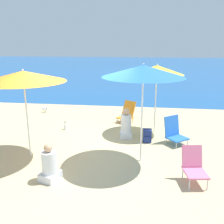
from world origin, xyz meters
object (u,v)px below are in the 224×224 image
(beach_umbrella_yellow, at_px, (157,70))
(beach_umbrella_orange, at_px, (23,76))
(water_bottle, at_px, (65,127))
(beach_chair_pink, at_px, (194,165))
(person_seated_near, at_px, (126,125))
(seagull, at_px, (45,109))
(person_seated_far, at_px, (49,165))
(beach_chair_orange, at_px, (127,113))
(backpack_navy, at_px, (147,136))
(beach_chair_blue, at_px, (174,131))
(beach_umbrella_blue, at_px, (143,71))

(beach_umbrella_yellow, relative_size, beach_umbrella_orange, 0.99)
(water_bottle, bearing_deg, beach_chair_pink, -37.02)
(person_seated_near, distance_m, seagull, 4.25)
(person_seated_near, bearing_deg, person_seated_far, -128.48)
(beach_chair_orange, xyz_separation_m, backpack_navy, (0.71, -1.79, -0.16))
(beach_chair_blue, bearing_deg, person_seated_near, 130.57)
(beach_chair_pink, bearing_deg, beach_chair_orange, 104.48)
(person_seated_far, bearing_deg, water_bottle, 119.58)
(beach_chair_pink, relative_size, person_seated_far, 0.89)
(beach_chair_blue, xyz_separation_m, water_bottle, (-3.38, 0.67, -0.24))
(beach_umbrella_yellow, bearing_deg, water_bottle, -175.57)
(beach_chair_blue, xyz_separation_m, person_seated_far, (-2.73, -2.35, -0.02))
(beach_chair_blue, distance_m, person_seated_far, 3.60)
(person_seated_far, bearing_deg, beach_chair_orange, 90.14)
(backpack_navy, bearing_deg, beach_umbrella_orange, -155.12)
(beach_umbrella_yellow, relative_size, beach_chair_blue, 2.78)
(beach_umbrella_blue, bearing_deg, person_seated_far, -148.32)
(beach_umbrella_orange, relative_size, beach_chair_pink, 3.04)
(seagull, bearing_deg, beach_chair_blue, -28.40)
(person_seated_near, height_order, person_seated_far, person_seated_near)
(beach_umbrella_blue, distance_m, seagull, 5.89)
(beach_umbrella_orange, distance_m, person_seated_near, 3.21)
(beach_umbrella_blue, height_order, person_seated_far, beach_umbrella_blue)
(beach_umbrella_yellow, xyz_separation_m, beach_chair_orange, (-0.93, 0.88, -1.61))
(beach_umbrella_orange, relative_size, backpack_navy, 5.80)
(beach_chair_pink, distance_m, beach_chair_orange, 4.12)
(beach_umbrella_blue, bearing_deg, seagull, 135.86)
(beach_chair_orange, xyz_separation_m, person_seated_far, (-1.28, -4.12, -0.02))
(beach_umbrella_blue, bearing_deg, beach_chair_blue, 53.59)
(beach_chair_pink, xyz_separation_m, person_seated_near, (-1.55, 2.27, 0.02))
(beach_chair_orange, height_order, person_seated_far, person_seated_far)
(beach_umbrella_blue, height_order, beach_chair_pink, beach_umbrella_blue)
(beach_umbrella_blue, bearing_deg, person_seated_near, 107.68)
(person_seated_far, relative_size, water_bottle, 2.98)
(beach_umbrella_blue, bearing_deg, beach_umbrella_orange, -177.23)
(water_bottle, bearing_deg, seagull, 127.25)
(beach_umbrella_yellow, relative_size, beach_umbrella_blue, 0.92)
(backpack_navy, bearing_deg, beach_chair_blue, 1.36)
(beach_chair_orange, relative_size, seagull, 2.76)
(person_seated_far, relative_size, backpack_navy, 2.14)
(beach_chair_pink, xyz_separation_m, beach_chair_blue, (-0.18, 2.01, -0.01))
(beach_chair_pink, relative_size, backpack_navy, 1.91)
(beach_umbrella_orange, relative_size, beach_chair_orange, 2.91)
(beach_chair_pink, height_order, water_bottle, beach_chair_pink)
(person_seated_near, bearing_deg, beach_chair_pink, -66.64)
(person_seated_near, height_order, water_bottle, person_seated_near)
(person_seated_far, distance_m, water_bottle, 3.10)
(beach_umbrella_orange, xyz_separation_m, beach_chair_blue, (3.63, 1.35, -1.65))
(beach_umbrella_orange, relative_size, water_bottle, 8.05)
(beach_chair_pink, height_order, beach_chair_blue, beach_chair_blue)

